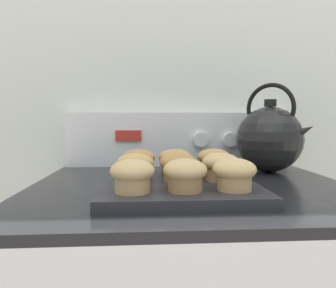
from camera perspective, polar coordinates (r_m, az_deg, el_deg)
The scene contains 13 objects.
wall_back at distance 1.03m, azimuth 1.79°, elevation 11.12°, with size 8.00×0.05×2.40m.
control_panel at distance 0.98m, azimuth 2.18°, elevation 0.94°, with size 0.72×0.07×0.17m.
muffin_pan at distance 0.63m, azimuth 2.12°, elevation -7.98°, with size 0.31×0.31×0.02m.
muffin_r0_c0 at distance 0.53m, azimuth -6.79°, elevation -5.86°, with size 0.08×0.08×0.06m.
muffin_r0_c1 at distance 0.54m, azimuth 3.27°, elevation -5.72°, with size 0.08×0.08×0.06m.
muffin_r0_c2 at distance 0.56m, azimuth 12.51°, elevation -5.46°, with size 0.08×0.08×0.06m.
muffin_r1_c0 at distance 0.62m, azimuth -6.29°, elevation -4.29°, with size 0.08×0.08×0.06m.
muffin_r1_c1 at distance 0.63m, azimuth 1.96°, elevation -4.20°, with size 0.08×0.08×0.06m.
muffin_r1_c2 at distance 0.64m, azimuth 9.99°, elevation -4.12°, with size 0.08×0.08×0.06m.
muffin_r2_c0 at distance 0.71m, azimuth -5.66°, elevation -3.18°, with size 0.08×0.08×0.06m.
muffin_r2_c1 at distance 0.71m, azimuth 1.33°, elevation -3.15°, with size 0.08×0.08×0.06m.
muffin_r2_c2 at distance 0.73m, azimuth 8.68°, elevation -3.03°, with size 0.08×0.08×0.06m.
tea_kettle at distance 0.90m, azimuth 18.82°, elevation 1.08°, with size 0.20×0.19×0.25m.
Camera 1 is at (-0.10, -0.37, 1.09)m, focal length 32.00 mm.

